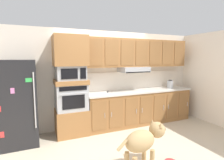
{
  "coord_description": "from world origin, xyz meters",
  "views": [
    {
      "loc": [
        -1.68,
        -3.39,
        1.79
      ],
      "look_at": [
        -0.07,
        0.37,
        1.29
      ],
      "focal_mm": 28.7,
      "sensor_mm": 36.0,
      "label": 1
    }
  ],
  "objects_px": {
    "dog": "(144,139)",
    "microwave": "(71,73)",
    "built_in_oven": "(71,97)",
    "screwdriver": "(108,92)",
    "refrigerator": "(17,103)",
    "electric_kettle": "(170,84)"
  },
  "relations": [
    {
      "from": "screwdriver",
      "to": "microwave",
      "type": "bearing_deg",
      "value": -174.43
    },
    {
      "from": "refrigerator",
      "to": "dog",
      "type": "xyz_separation_m",
      "value": [
        1.95,
        -1.73,
        -0.4
      ]
    },
    {
      "from": "built_in_oven",
      "to": "screwdriver",
      "type": "height_order",
      "value": "built_in_oven"
    },
    {
      "from": "built_in_oven",
      "to": "electric_kettle",
      "type": "bearing_deg",
      "value": -0.95
    },
    {
      "from": "built_in_oven",
      "to": "microwave",
      "type": "xyz_separation_m",
      "value": [
        0.0,
        -0.0,
        0.56
      ]
    },
    {
      "from": "microwave",
      "to": "electric_kettle",
      "type": "bearing_deg",
      "value": -0.95
    },
    {
      "from": "refrigerator",
      "to": "electric_kettle",
      "type": "xyz_separation_m",
      "value": [
        3.97,
        0.02,
        0.15
      ]
    },
    {
      "from": "built_in_oven",
      "to": "electric_kettle",
      "type": "xyz_separation_m",
      "value": [
        2.86,
        -0.05,
        0.13
      ]
    },
    {
      "from": "dog",
      "to": "microwave",
      "type": "bearing_deg",
      "value": 103.53
    },
    {
      "from": "refrigerator",
      "to": "built_in_oven",
      "type": "height_order",
      "value": "refrigerator"
    },
    {
      "from": "refrigerator",
      "to": "built_in_oven",
      "type": "xyz_separation_m",
      "value": [
        1.11,
        0.07,
        0.02
      ]
    },
    {
      "from": "microwave",
      "to": "screwdriver",
      "type": "xyz_separation_m",
      "value": [
        0.96,
        0.09,
        -0.53
      ]
    },
    {
      "from": "electric_kettle",
      "to": "microwave",
      "type": "bearing_deg",
      "value": 179.05
    },
    {
      "from": "microwave",
      "to": "dog",
      "type": "bearing_deg",
      "value": -65.03
    },
    {
      "from": "screwdriver",
      "to": "refrigerator",
      "type": "bearing_deg",
      "value": -175.55
    },
    {
      "from": "refrigerator",
      "to": "electric_kettle",
      "type": "relative_size",
      "value": 7.33
    },
    {
      "from": "screwdriver",
      "to": "electric_kettle",
      "type": "bearing_deg",
      "value": -4.25
    },
    {
      "from": "microwave",
      "to": "screwdriver",
      "type": "distance_m",
      "value": 1.1
    },
    {
      "from": "electric_kettle",
      "to": "refrigerator",
      "type": "bearing_deg",
      "value": -179.71
    },
    {
      "from": "refrigerator",
      "to": "microwave",
      "type": "height_order",
      "value": "refrigerator"
    },
    {
      "from": "electric_kettle",
      "to": "dog",
      "type": "height_order",
      "value": "electric_kettle"
    },
    {
      "from": "microwave",
      "to": "dog",
      "type": "xyz_separation_m",
      "value": [
        0.84,
        -1.8,
        -0.98
      ]
    }
  ]
}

